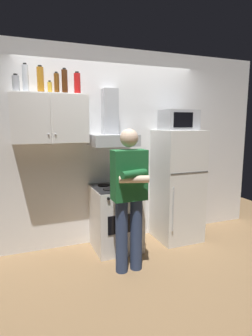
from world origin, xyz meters
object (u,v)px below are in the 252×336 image
Objects in this scene: person_standing at (129,195)px; bottle_soda_red at (77,84)px; upper_cabinet at (50,119)px; refrigerator at (177,185)px; bottle_liquor_amber at (40,80)px; stove_oven at (116,218)px; cooking_pot at (128,182)px; range_hood at (112,131)px; bottle_canister_steel at (16,84)px; bottle_beer_brown at (57,83)px; microwave at (179,120)px; bottle_rum_dark at (65,82)px; bottle_spice_jar at (50,88)px; bottle_vodka_clear at (25,78)px.

bottle_soda_red reaches higher than person_standing.
refrigerator is (1.75, -0.12, -0.95)m from upper_cabinet.
upper_cabinet is 2.86× the size of bottle_liquor_amber.
stove_oven is 2.81× the size of cooking_pot.
refrigerator is at bearing -7.55° from range_hood.
bottle_canister_steel is 0.46m from bottle_beer_brown.
bottle_beer_brown reaches higher than microwave.
range_hood is 2.39× the size of bottle_liquor_amber.
bottle_liquor_amber is (-1.84, 0.12, 1.40)m from refrigerator.
bottle_beer_brown is at bearing 13.31° from upper_cabinet.
bottle_beer_brown is at bearing 178.11° from range_hood.
refrigerator is 1.17m from person_standing.
range_hood is 1.56× the size of microwave.
microwave is at bearing -3.48° from upper_cabinet.
bottle_rum_dark is 0.10m from bottle_beer_brown.
bottle_spice_jar is (-1.73, 0.12, 1.32)m from refrigerator.
microwave is at bearing -2.99° from bottle_canister_steel.
microwave is at bearing -3.97° from bottle_rum_dark.
bottle_canister_steel reaches higher than refrigerator.
bottle_beer_brown is at bearing 167.89° from stove_oven.
bottle_soda_red is (0.43, -0.02, -0.02)m from bottle_liquor_amber.
person_standing is at bearing -41.10° from bottle_liquor_amber.
person_standing is (0.75, -0.73, -0.85)m from upper_cabinet.
person_standing is at bearing -52.91° from bottle_rum_dark.
bottle_spice_jar is 0.19m from bottle_rum_dark.
person_standing is at bearing -110.30° from cooking_pot.
stove_oven is at bearing -179.96° from refrigerator.
cooking_pot reaches higher than stove_oven.
bottle_liquor_amber is 0.17m from bottle_vodka_clear.
bottle_beer_brown reaches higher than bottle_canister_steel.
refrigerator is at bearing 8.32° from cooking_pot.
person_standing is 1.51m from bottle_soda_red.
bottle_liquor_amber is at bearing 172.04° from stove_oven.
bottle_vodka_clear is 0.45m from bottle_rum_dark.
range_hood is 2.91× the size of bottle_beer_brown.
stove_oven is 2.78× the size of bottle_liquor_amber.
bottle_liquor_amber is at bearing 176.97° from bottle_soda_red.
stove_oven is at bearing -90.00° from range_hood.
bottle_vodka_clear reaches higher than range_hood.
cooking_pot is 1.51m from bottle_spice_jar.
range_hood is 1.01m from person_standing.
range_hood is at bearing -1.89° from bottle_beer_brown.
microwave is at bearing -6.46° from range_hood.
bottle_rum_dark is at bearing 3.81° from bottle_vodka_clear.
bottle_canister_steel is at bearing 179.41° from upper_cabinet.
bottle_soda_red is at bearing -176.81° from range_hood.
bottle_liquor_amber reaches higher than cooking_pot.
person_standing reaches higher than refrigerator.
bottle_liquor_amber is at bearing 176.73° from microwave.
microwave is (0.95, 0.02, 1.31)m from stove_oven.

